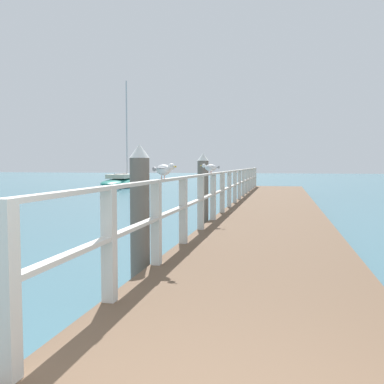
% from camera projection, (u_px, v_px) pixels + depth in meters
% --- Properties ---
extents(pier_deck, '(2.78, 24.82, 0.39)m').
position_uv_depth(pier_deck, '(273.00, 212.00, 13.68)').
color(pier_deck, brown).
rests_on(pier_deck, ground_plane).
extents(pier_railing, '(0.12, 23.34, 1.12)m').
position_uv_depth(pier_railing, '(232.00, 184.00, 13.90)').
color(pier_railing, beige).
rests_on(pier_railing, pier_deck).
extents(dock_piling_near, '(0.29, 0.29, 2.00)m').
position_uv_depth(dock_piling_near, '(140.00, 213.00, 6.12)').
color(dock_piling_near, '#6B6056').
rests_on(dock_piling_near, ground_plane).
extents(dock_piling_far, '(0.29, 0.29, 2.00)m').
position_uv_depth(dock_piling_far, '(203.00, 192.00, 10.91)').
color(dock_piling_far, '#6B6056').
rests_on(dock_piling_far, ground_plane).
extents(seagull_foreground, '(0.41, 0.32, 0.21)m').
position_uv_depth(seagull_foreground, '(164.00, 169.00, 5.90)').
color(seagull_foreground, white).
rests_on(seagull_foreground, pier_railing).
extents(seagull_background, '(0.47, 0.23, 0.21)m').
position_uv_depth(seagull_background, '(210.00, 167.00, 9.74)').
color(seagull_background, white).
rests_on(seagull_background, pier_railing).
extents(boat_0, '(2.76, 7.82, 8.05)m').
position_uv_depth(boat_0, '(125.00, 181.00, 32.57)').
color(boat_0, '#197266').
rests_on(boat_0, ground_plane).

